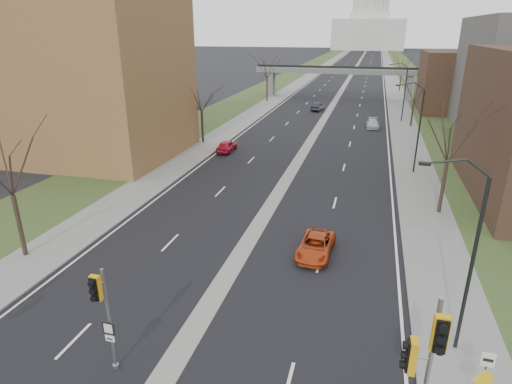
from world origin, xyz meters
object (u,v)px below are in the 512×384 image
at_px(car_right_mid, 373,124).
at_px(signal_pole_median, 102,305).
at_px(speed_limit_sign, 486,368).
at_px(car_left_far, 318,107).
at_px(car_left_near, 227,146).
at_px(signal_pole_right, 426,354).
at_px(car_right_near, 316,246).

bearing_deg(car_right_mid, signal_pole_median, -102.96).
bearing_deg(speed_limit_sign, signal_pole_median, -169.28).
relative_size(signal_pole_median, speed_limit_sign, 2.14).
distance_m(car_left_far, car_right_mid, 15.47).
distance_m(car_left_near, car_left_far, 30.65).
bearing_deg(signal_pole_right, car_right_mid, 90.25).
distance_m(speed_limit_sign, car_right_mid, 49.63).
height_order(signal_pole_right, speed_limit_sign, signal_pole_right).
bearing_deg(signal_pole_right, car_right_near, 110.11).
bearing_deg(car_left_far, car_right_mid, 134.92).
relative_size(car_left_near, car_right_mid, 0.95).
height_order(car_left_far, car_right_near, car_left_far).
xyz_separation_m(car_left_far, car_right_near, (6.60, -51.67, -0.09)).
height_order(signal_pole_median, speed_limit_sign, signal_pole_median).
height_order(car_left_near, car_right_near, car_left_near).
height_order(signal_pole_median, signal_pole_right, signal_pole_right).
distance_m(signal_pole_right, car_right_mid, 51.94).
bearing_deg(speed_limit_sign, car_right_near, 129.06).
xyz_separation_m(speed_limit_sign, car_left_far, (-14.19, 61.57, -0.97)).
bearing_deg(car_left_far, car_left_near, 84.13).
bearing_deg(car_right_mid, speed_limit_sign, -86.92).
distance_m(speed_limit_sign, car_left_far, 63.19).
height_order(speed_limit_sign, car_right_mid, speed_limit_sign).
distance_m(car_left_near, car_right_near, 25.52).
bearing_deg(car_right_mid, car_right_near, -96.55).
relative_size(signal_pole_right, car_left_far, 1.36).
bearing_deg(car_right_near, car_right_mid, 88.78).
bearing_deg(car_right_mid, car_left_far, 125.84).
xyz_separation_m(signal_pole_right, car_right_near, (-5.00, 12.29, -3.15)).
relative_size(speed_limit_sign, car_left_far, 0.53).
bearing_deg(car_right_mid, car_left_near, -134.82).
relative_size(car_left_far, car_right_near, 0.96).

